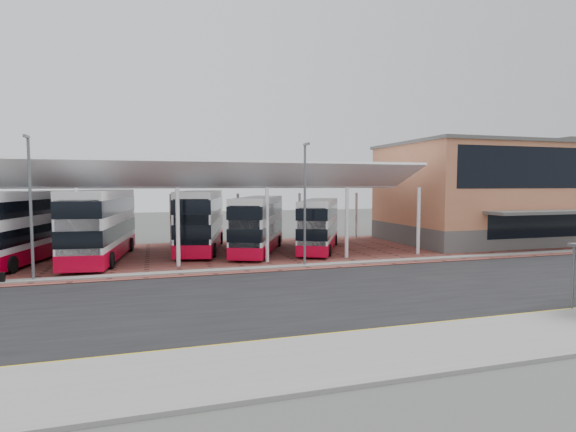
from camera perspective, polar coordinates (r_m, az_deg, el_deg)
name	(u,v)px	position (r m, az deg, el deg)	size (l,w,h in m)	color
ground	(308,290)	(23.40, 2.51, -9.36)	(140.00, 140.00, 0.00)	#444743
road	(314,294)	(22.48, 3.36, -9.89)	(120.00, 14.00, 0.02)	black
forecourt	(278,252)	(36.18, -1.33, -4.54)	(72.00, 16.00, 0.06)	brown
sidewalk	(400,350)	(15.53, 14.03, -16.21)	(120.00, 4.00, 0.14)	gray
north_kerb	(276,267)	(29.18, -1.55, -6.53)	(120.00, 0.80, 0.14)	gray
yellow_line_near	(371,332)	(17.19, 10.50, -14.30)	(120.00, 0.12, 0.01)	#F0C400
yellow_line_far	(367,330)	(17.44, 10.03, -14.02)	(120.00, 0.12, 0.01)	#F0C400
canopy	(173,180)	(35.45, -14.36, 4.51)	(37.00, 11.63, 7.07)	white
terminal	(487,193)	(46.77, 24.00, 2.74)	(18.40, 14.40, 9.25)	#54524F
lamp_west	(30,204)	(28.51, -29.90, 1.37)	(0.16, 0.90, 8.07)	#5C5F64
lamp_east	(305,201)	(29.37, 2.16, 1.96)	(0.16, 0.90, 8.07)	#5C5F64
bus_1	(19,228)	(35.53, -30.98, -1.28)	(5.15, 12.18, 4.89)	silver
bus_2	(101,225)	(34.57, -22.64, -1.09)	(4.12, 12.27, 4.96)	silver
bus_3	(201,221)	(37.25, -10.98, -0.59)	(5.16, 12.07, 4.85)	silver
bus_4	(258,225)	(35.62, -3.81, -1.12)	(6.46, 10.68, 4.36)	silver
bus_5	(319,225)	(36.75, 3.96, -1.16)	(6.59, 9.95, 4.12)	silver
suitcase	(1,278)	(29.07, -32.64, -6.64)	(0.35, 0.25, 0.59)	black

